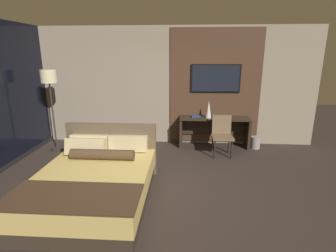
% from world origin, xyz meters
% --- Properties ---
extents(ground_plane, '(16.00, 16.00, 0.00)m').
position_xyz_m(ground_plane, '(0.00, 0.00, 0.00)').
color(ground_plane, '#332823').
extents(wall_back_tv_panel, '(7.20, 0.09, 2.80)m').
position_xyz_m(wall_back_tv_panel, '(0.15, 2.59, 1.40)').
color(wall_back_tv_panel, gray).
rests_on(wall_back_tv_panel, ground_plane).
extents(bed, '(1.64, 2.14, 0.96)m').
position_xyz_m(bed, '(-0.85, -0.24, 0.30)').
color(bed, '#33281E').
rests_on(bed, ground_plane).
extents(desk, '(1.64, 0.46, 0.72)m').
position_xyz_m(desk, '(1.19, 2.34, 0.48)').
color(desk, '#2D2319').
rests_on(desk, ground_plane).
extents(tv, '(1.16, 0.04, 0.65)m').
position_xyz_m(tv, '(1.19, 2.52, 1.61)').
color(tv, black).
extents(desk_chair, '(0.46, 0.46, 0.87)m').
position_xyz_m(desk_chair, '(1.31, 1.81, 0.52)').
color(desk_chair, brown).
rests_on(desk_chair, ground_plane).
extents(floor_lamp, '(0.34, 0.34, 1.84)m').
position_xyz_m(floor_lamp, '(-2.49, 1.85, 1.55)').
color(floor_lamp, '#282623').
rests_on(floor_lamp, ground_plane).
extents(vase_tall, '(0.13, 0.13, 0.40)m').
position_xyz_m(vase_tall, '(1.04, 2.28, 0.92)').
color(vase_tall, silver).
rests_on(vase_tall, desk).
extents(book, '(0.25, 0.20, 0.03)m').
position_xyz_m(book, '(0.74, 2.35, 0.74)').
color(book, navy).
rests_on(book, desk).
extents(waste_bin, '(0.22, 0.22, 0.28)m').
position_xyz_m(waste_bin, '(2.17, 2.24, 0.14)').
color(waste_bin, gray).
rests_on(waste_bin, ground_plane).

